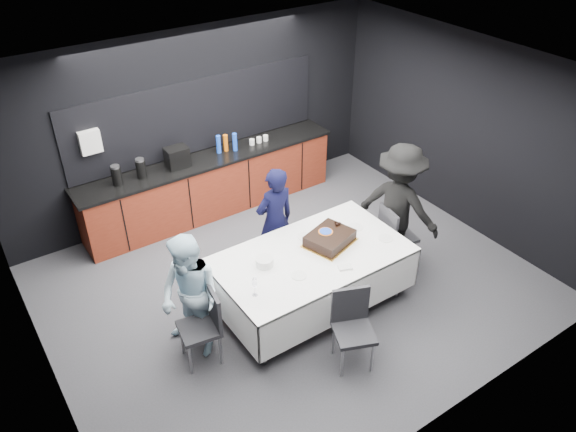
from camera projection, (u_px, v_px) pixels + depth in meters
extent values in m
plane|color=#424247|center=(292.00, 286.00, 7.39)|extent=(6.00, 6.00, 0.00)
cube|color=white|center=(293.00, 81.00, 5.83)|extent=(6.00, 5.00, 0.04)
cube|color=black|center=(197.00, 122.00, 8.32)|extent=(6.00, 0.04, 2.80)
cube|color=black|center=(455.00, 320.00, 4.89)|extent=(6.00, 0.04, 2.80)
cube|color=black|center=(27.00, 291.00, 5.21)|extent=(0.04, 5.00, 2.80)
cube|color=black|center=(465.00, 133.00, 8.01)|extent=(0.04, 5.00, 2.80)
cube|color=maroon|center=(212.00, 186.00, 8.65)|extent=(4.00, 0.60, 0.90)
cube|color=black|center=(209.00, 159.00, 8.38)|extent=(4.10, 0.64, 0.04)
cube|color=black|center=(197.00, 116.00, 8.25)|extent=(4.00, 0.03, 1.10)
cube|color=white|center=(90.00, 142.00, 7.44)|extent=(0.28, 0.12, 0.32)
cylinder|color=black|center=(117.00, 176.00, 7.65)|extent=(0.14, 0.14, 0.26)
cylinder|color=black|center=(141.00, 169.00, 7.81)|extent=(0.14, 0.14, 0.26)
cube|color=black|center=(177.00, 157.00, 8.06)|extent=(0.32, 0.24, 0.30)
cylinder|color=blue|center=(219.00, 144.00, 8.42)|extent=(0.07, 0.07, 0.28)
cylinder|color=orange|center=(226.00, 143.00, 8.48)|extent=(0.07, 0.07, 0.26)
cylinder|color=blue|center=(235.00, 142.00, 8.49)|extent=(0.07, 0.07, 0.28)
cylinder|color=white|center=(252.00, 142.00, 8.70)|extent=(0.08, 0.08, 0.09)
cylinder|color=white|center=(259.00, 140.00, 8.76)|extent=(0.08, 0.08, 0.09)
cylinder|color=white|center=(265.00, 138.00, 8.81)|extent=(0.08, 0.08, 0.09)
cylinder|color=#99999E|center=(115.00, 167.00, 7.57)|extent=(0.12, 0.12, 0.03)
cylinder|color=#99999E|center=(140.00, 160.00, 7.73)|extent=(0.12, 0.12, 0.03)
cylinder|color=#99999E|center=(264.00, 339.00, 6.09)|extent=(0.06, 0.06, 0.75)
cylinder|color=#99999E|center=(220.00, 288.00, 6.78)|extent=(0.06, 0.06, 0.75)
cylinder|color=#99999E|center=(399.00, 272.00, 7.03)|extent=(0.06, 0.06, 0.75)
cylinder|color=#99999E|center=(348.00, 234.00, 7.71)|extent=(0.06, 0.06, 0.75)
cube|color=white|center=(312.00, 255.00, 6.69)|extent=(2.32, 1.32, 0.04)
cube|color=white|center=(345.00, 303.00, 6.39)|extent=(2.32, 0.02, 0.55)
cube|color=white|center=(282.00, 246.00, 7.28)|extent=(2.32, 0.02, 0.55)
cube|color=white|center=(228.00, 310.00, 6.30)|extent=(0.02, 1.32, 0.55)
cube|color=white|center=(382.00, 241.00, 7.37)|extent=(0.02, 1.32, 0.55)
cube|color=gold|center=(329.00, 243.00, 6.86)|extent=(0.70, 0.63, 0.01)
cube|color=black|center=(330.00, 238.00, 6.82)|extent=(0.64, 0.57, 0.12)
cube|color=black|center=(330.00, 234.00, 6.78)|extent=(0.64, 0.57, 0.01)
cylinder|color=orange|center=(326.00, 232.00, 6.81)|extent=(0.18, 0.18, 0.00)
cylinder|color=blue|center=(326.00, 231.00, 6.81)|extent=(0.15, 0.15, 0.01)
sphere|color=black|center=(336.00, 223.00, 6.94)|extent=(0.04, 0.04, 0.04)
sphere|color=black|center=(339.00, 224.00, 6.92)|extent=(0.04, 0.04, 0.04)
sphere|color=black|center=(336.00, 225.00, 6.90)|extent=(0.04, 0.04, 0.04)
cylinder|color=white|center=(264.00, 262.00, 6.48)|extent=(0.21, 0.21, 0.10)
cylinder|color=white|center=(299.00, 276.00, 6.34)|extent=(0.18, 0.18, 0.01)
cylinder|color=white|center=(355.00, 227.00, 7.14)|extent=(0.19, 0.19, 0.01)
cylinder|color=white|center=(385.00, 238.00, 6.94)|extent=(0.18, 0.18, 0.01)
cylinder|color=white|center=(305.00, 236.00, 6.97)|extent=(0.19, 0.19, 0.01)
cube|color=white|center=(345.00, 267.00, 6.45)|extent=(0.18, 0.15, 0.02)
cylinder|color=white|center=(255.00, 295.00, 6.08)|extent=(0.06, 0.06, 0.00)
cylinder|color=white|center=(255.00, 290.00, 6.05)|extent=(0.01, 0.01, 0.12)
cylinder|color=white|center=(254.00, 283.00, 5.98)|extent=(0.05, 0.05, 0.10)
cube|color=#29292D|center=(199.00, 329.00, 6.11)|extent=(0.48, 0.48, 0.05)
cube|color=#29292D|center=(214.00, 307.00, 6.04)|extent=(0.11, 0.42, 0.45)
cylinder|color=#99999E|center=(182.00, 338.00, 6.31)|extent=(0.03, 0.03, 0.44)
cylinder|color=#99999E|center=(190.00, 359.00, 6.05)|extent=(0.03, 0.03, 0.44)
cylinder|color=#99999E|center=(210.00, 329.00, 6.43)|extent=(0.03, 0.03, 0.44)
cylinder|color=#99999E|center=(220.00, 349.00, 6.17)|extent=(0.03, 0.03, 0.44)
cube|color=#29292D|center=(398.00, 236.00, 7.54)|extent=(0.49, 0.49, 0.05)
cube|color=#29292D|center=(388.00, 224.00, 7.34)|extent=(0.12, 0.42, 0.45)
cylinder|color=#99999E|center=(414.00, 254.00, 7.59)|extent=(0.03, 0.03, 0.44)
cylinder|color=#99999E|center=(400.00, 240.00, 7.85)|extent=(0.03, 0.03, 0.44)
cylinder|color=#99999E|center=(392.00, 260.00, 7.48)|extent=(0.03, 0.03, 0.44)
cylinder|color=#99999E|center=(379.00, 246.00, 7.74)|extent=(0.03, 0.03, 0.44)
cube|color=#29292D|center=(354.00, 333.00, 6.06)|extent=(0.55, 0.55, 0.05)
cube|color=#29292D|center=(350.00, 304.00, 6.08)|extent=(0.40, 0.20, 0.45)
cylinder|color=#99999E|center=(342.00, 362.00, 6.02)|extent=(0.03, 0.03, 0.44)
cylinder|color=#99999E|center=(372.00, 357.00, 6.08)|extent=(0.03, 0.03, 0.44)
cylinder|color=#99999E|center=(334.00, 339.00, 6.30)|extent=(0.03, 0.03, 0.44)
cylinder|color=#99999E|center=(362.00, 335.00, 6.36)|extent=(0.03, 0.03, 0.44)
imported|color=black|center=(275.00, 221.00, 7.27)|extent=(0.57, 0.38, 1.54)
imported|color=#C6E7F9|center=(190.00, 297.00, 6.07)|extent=(0.77, 0.88, 1.53)
imported|color=black|center=(399.00, 206.00, 7.39)|extent=(1.03, 1.29, 1.75)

